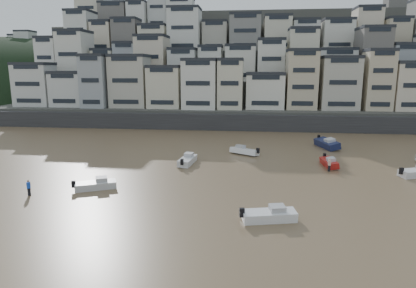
# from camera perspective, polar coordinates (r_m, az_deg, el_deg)

# --- Properties ---
(harbor_wall) EXTENTS (140.00, 3.00, 3.50)m
(harbor_wall) POSITION_cam_1_polar(r_m,az_deg,el_deg) (81.55, 7.79, 3.31)
(harbor_wall) COLOR #38383A
(harbor_wall) RESTS_ON ground
(hillside) EXTENTS (141.04, 66.00, 50.00)m
(hillside) POSITION_cam_1_polar(r_m,az_deg,el_deg) (120.69, 9.87, 11.31)
(hillside) COLOR #4C4C47
(hillside) RESTS_ON ground
(headland) EXTENTS (216.00, 135.00, 53.33)m
(headland) POSITION_cam_1_polar(r_m,az_deg,el_deg) (183.10, -27.94, 6.14)
(headland) COLOR black
(headland) RESTS_ON ground
(boat_e) EXTENTS (2.08, 5.05, 1.34)m
(boat_e) POSITION_cam_1_polar(r_m,az_deg,el_deg) (54.29, 18.14, -2.58)
(boat_e) COLOR #AC1915
(boat_e) RESTS_ON ground
(boat_i) EXTENTS (3.93, 7.00, 1.81)m
(boat_i) POSITION_cam_1_polar(r_m,az_deg,el_deg) (66.52, 17.83, 0.21)
(boat_i) COLOR #151D44
(boat_i) RESTS_ON ground
(boat_h) EXTENTS (5.28, 4.12, 1.41)m
(boat_h) POSITION_cam_1_polar(r_m,az_deg,el_deg) (58.84, 5.62, -0.93)
(boat_h) COLOR white
(boat_h) RESTS_ON ground
(boat_j) EXTENTS (5.15, 3.57, 1.35)m
(boat_j) POSITION_cam_1_polar(r_m,az_deg,el_deg) (43.93, -16.92, -5.83)
(boat_j) COLOR silver
(boat_j) RESTS_ON ground
(boat_f) EXTENTS (2.42, 5.64, 1.49)m
(boat_f) POSITION_cam_1_polar(r_m,az_deg,el_deg) (52.91, -3.18, -2.29)
(boat_f) COLOR silver
(boat_f) RESTS_ON ground
(boat_a) EXTENTS (5.56, 2.92, 1.45)m
(boat_a) POSITION_cam_1_polar(r_m,az_deg,el_deg) (34.13, 9.41, -10.50)
(boat_a) COLOR white
(boat_a) RESTS_ON ground
(person_blue) EXTENTS (0.44, 0.44, 1.74)m
(person_blue) POSITION_cam_1_polar(r_m,az_deg,el_deg) (44.40, -25.86, -6.07)
(person_blue) COLOR blue
(person_blue) RESTS_ON ground
(person_pink) EXTENTS (0.44, 0.44, 1.74)m
(person_pink) POSITION_cam_1_polar(r_m,az_deg,el_deg) (51.61, 18.17, -3.09)
(person_pink) COLOR #CFA492
(person_pink) RESTS_ON ground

